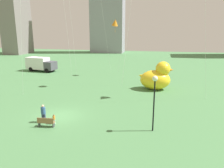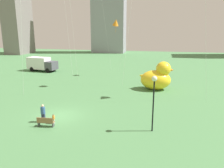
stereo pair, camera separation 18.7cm
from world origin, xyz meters
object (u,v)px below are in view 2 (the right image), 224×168
(box_truck, at_px, (42,64))
(kite_orange, at_px, (116,23))
(person_adult, at_px, (43,112))
(person_child, at_px, (54,119))
(giant_inflatable_duck, at_px, (157,78))
(lamppost, at_px, (154,90))
(park_bench, at_px, (45,122))

(box_truck, relative_size, kite_orange, 0.63)
(person_adult, distance_m, person_child, 1.20)
(kite_orange, bearing_deg, person_adult, -95.44)
(person_child, xyz_separation_m, kite_orange, (1.03, 22.65, 9.12))
(box_truck, bearing_deg, kite_orange, -3.75)
(person_child, relative_size, kite_orange, 0.09)
(giant_inflatable_duck, height_order, lamppost, lamppost)
(person_child, bearing_deg, box_truck, 122.11)
(lamppost, distance_m, kite_orange, 24.24)
(person_child, height_order, giant_inflatable_duck, giant_inflatable_duck)
(person_adult, xyz_separation_m, box_truck, (-13.76, 23.54, 0.50))
(giant_inflatable_duck, bearing_deg, person_adult, -125.08)
(giant_inflatable_duck, bearing_deg, kite_orange, 133.01)
(box_truck, bearing_deg, giant_inflatable_duck, -21.63)
(lamppost, bearing_deg, giant_inflatable_duck, 90.30)
(person_adult, relative_size, box_truck, 0.26)
(giant_inflatable_duck, xyz_separation_m, lamppost, (0.07, -13.78, 1.89))
(person_adult, relative_size, lamppost, 0.36)
(giant_inflatable_duck, xyz_separation_m, box_truck, (-23.69, 9.40, -0.29))
(park_bench, height_order, person_child, person_child)
(park_bench, bearing_deg, lamppost, 7.75)
(person_adult, xyz_separation_m, person_child, (1.11, -0.15, -0.44))
(person_adult, relative_size, giant_inflatable_duck, 0.35)
(person_child, height_order, lamppost, lamppost)
(park_bench, relative_size, lamppost, 0.32)
(person_adult, height_order, person_child, person_adult)
(park_bench, relative_size, person_child, 1.66)
(park_bench, distance_m, kite_orange, 25.17)
(giant_inflatable_duck, distance_m, kite_orange, 13.89)
(giant_inflatable_duck, distance_m, lamppost, 13.91)
(person_child, distance_m, kite_orange, 24.44)
(park_bench, xyz_separation_m, kite_orange, (1.43, 23.40, 9.16))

